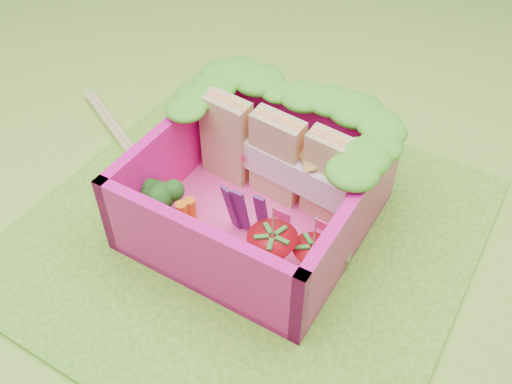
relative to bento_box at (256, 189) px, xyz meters
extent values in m
plane|color=#83C938|center=(0.00, -0.10, -0.31)|extent=(14.00, 14.00, 0.00)
cube|color=#52AD27|center=(0.00, -0.10, -0.29)|extent=(2.60, 2.60, 0.03)
cube|color=#FF419C|center=(0.00, 0.00, -0.25)|extent=(1.30, 1.30, 0.05)
cube|color=#ED1491|center=(0.00, 0.61, 0.00)|extent=(1.30, 0.07, 0.55)
cube|color=#ED1491|center=(0.00, -0.61, 0.00)|extent=(1.30, 0.07, 0.55)
cube|color=#ED1491|center=(-0.61, 0.00, 0.00)|extent=(0.07, 1.30, 0.55)
cube|color=#ED1491|center=(0.61, 0.00, 0.00)|extent=(0.07, 1.30, 0.55)
ellipsoid|color=#388A19|center=(-0.50, 0.58, 0.33)|extent=(0.30, 0.30, 0.11)
ellipsoid|color=#388A19|center=(-0.33, 0.58, 0.33)|extent=(0.30, 0.30, 0.11)
ellipsoid|color=#388A19|center=(-0.17, 0.58, 0.33)|extent=(0.30, 0.30, 0.11)
ellipsoid|color=#388A19|center=(0.00, 0.58, 0.33)|extent=(0.30, 0.30, 0.11)
ellipsoid|color=#388A19|center=(0.17, 0.58, 0.33)|extent=(0.30, 0.30, 0.11)
ellipsoid|color=#388A19|center=(0.33, 0.58, 0.33)|extent=(0.30, 0.30, 0.11)
ellipsoid|color=#388A19|center=(0.50, 0.58, 0.33)|extent=(0.30, 0.30, 0.11)
ellipsoid|color=#388A19|center=(-0.58, 0.10, 0.33)|extent=(0.27, 0.27, 0.10)
ellipsoid|color=#388A19|center=(-0.58, 0.24, 0.33)|extent=(0.27, 0.27, 0.10)
ellipsoid|color=#388A19|center=(-0.58, 0.38, 0.33)|extent=(0.27, 0.27, 0.10)
ellipsoid|color=#388A19|center=(-0.58, 0.52, 0.33)|extent=(0.27, 0.27, 0.10)
ellipsoid|color=#388A19|center=(0.58, 0.10, 0.33)|extent=(0.27, 0.27, 0.10)
ellipsoid|color=#388A19|center=(0.58, 0.24, 0.33)|extent=(0.27, 0.27, 0.10)
ellipsoid|color=#388A19|center=(0.58, 0.38, 0.33)|extent=(0.27, 0.27, 0.10)
ellipsoid|color=#388A19|center=(0.58, 0.52, 0.33)|extent=(0.27, 0.27, 0.10)
cube|color=tan|center=(-0.37, 0.25, 0.07)|extent=(0.35, 0.18, 0.59)
cube|color=tan|center=(0.00, 0.25, 0.07)|extent=(0.35, 0.18, 0.59)
cube|color=tan|center=(0.37, 0.25, 0.07)|extent=(0.35, 0.18, 0.59)
cube|color=white|center=(0.00, 0.25, 0.04)|extent=(1.08, 0.27, 0.20)
cylinder|color=#619146|center=(-0.49, -0.32, -0.15)|extent=(0.12, 0.12, 0.15)
ellipsoid|color=#194512|center=(-0.49, -0.32, -0.02)|extent=(0.32, 0.32, 0.12)
cylinder|color=orange|center=(-0.28, -0.37, -0.09)|extent=(0.07, 0.07, 0.27)
cylinder|color=orange|center=(-0.28, -0.30, -0.10)|extent=(0.07, 0.07, 0.25)
cube|color=#471855|center=(-0.06, -0.18, -0.04)|extent=(0.07, 0.04, 0.38)
cube|color=#471855|center=(0.00, -0.17, -0.04)|extent=(0.07, 0.02, 0.38)
cube|color=#471855|center=(0.13, -0.14, -0.04)|extent=(0.07, 0.02, 0.38)
cone|color=red|center=(0.30, -0.32, -0.08)|extent=(0.28, 0.28, 0.28)
cylinder|color=tan|center=(0.30, -0.32, 0.18)|extent=(0.01, 0.01, 0.24)
cube|color=#EF276F|center=(0.35, -0.32, 0.26)|extent=(0.10, 0.01, 0.06)
cone|color=red|center=(0.50, -0.24, -0.11)|extent=(0.23, 0.23, 0.23)
cylinder|color=tan|center=(0.50, -0.24, 0.13)|extent=(0.01, 0.01, 0.24)
cube|color=#EF276F|center=(0.55, -0.24, 0.21)|extent=(0.10, 0.01, 0.06)
cube|color=#5AAE36|center=(0.50, -0.07, -0.20)|extent=(0.33, 0.12, 0.05)
cube|color=#5AAE36|center=(0.22, -0.36, -0.20)|extent=(0.30, 0.24, 0.05)
cube|color=tan|center=(-0.92, -0.01, -0.25)|extent=(1.92, 1.01, 0.05)
cube|color=tan|center=(-0.87, 0.00, -0.25)|extent=(1.92, 1.01, 0.05)
camera|label=1|loc=(1.25, -2.09, 2.39)|focal=40.00mm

